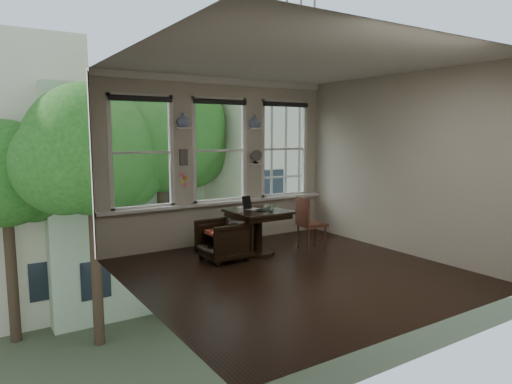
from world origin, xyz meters
TOP-DOWN VIEW (x-y plane):
  - ground at (0.00, 0.00)m, footprint 4.50×4.50m
  - ceiling at (0.00, 0.00)m, footprint 4.50×4.50m
  - wall_back at (0.00, 2.25)m, footprint 4.50×0.00m
  - wall_front at (0.00, -2.25)m, footprint 4.50×0.00m
  - wall_left at (-2.25, 0.00)m, footprint 0.00×4.50m
  - wall_right at (2.25, 0.00)m, footprint 0.00×4.50m
  - window_left at (-1.45, 2.25)m, footprint 1.10×0.12m
  - window_center at (0.00, 2.25)m, footprint 1.10×0.12m
  - window_right at (1.45, 2.25)m, footprint 1.10×0.12m
  - shelf_left at (-0.72, 2.15)m, footprint 0.26×0.16m
  - shelf_right at (0.72, 2.15)m, footprint 0.26×0.16m
  - intercom at (-0.72, 2.18)m, footprint 0.14×0.06m
  - sticky_notes at (-0.72, 2.19)m, footprint 0.16×0.01m
  - desk_fan at (0.72, 2.13)m, footprint 0.20×0.20m
  - vase_left at (-0.72, 2.15)m, footprint 0.24×0.24m
  - vase_right at (0.72, 2.15)m, footprint 0.24×0.24m
  - table at (0.12, 1.11)m, footprint 0.90×0.90m
  - armchair_left at (-0.54, 1.11)m, footprint 0.73×0.71m
  - cushion_red at (-0.54, 1.11)m, footprint 0.45×0.45m
  - side_chair_right at (1.07, 0.87)m, footprint 0.48×0.48m
  - laptop at (0.18, 0.99)m, footprint 0.30×0.20m
  - mug at (-0.25, 1.06)m, footprint 0.12×0.12m
  - drinking_glass at (0.20, 0.86)m, footprint 0.13×0.13m
  - tablet at (0.03, 1.31)m, footprint 0.16×0.08m
  - papers at (0.12, 1.20)m, footprint 0.32×0.36m

SIDE VIEW (x-z plane):
  - ground at x=0.00m, z-range 0.00..0.00m
  - armchair_left at x=-0.54m, z-range 0.00..0.65m
  - table at x=0.12m, z-range 0.00..0.75m
  - cushion_red at x=-0.54m, z-range 0.42..0.48m
  - side_chair_right at x=1.07m, z-range 0.00..0.92m
  - papers at x=0.12m, z-range 0.75..0.75m
  - laptop at x=0.18m, z-range 0.75..0.77m
  - drinking_glass at x=0.20m, z-range 0.75..0.84m
  - mug at x=-0.25m, z-range 0.75..0.85m
  - tablet at x=0.03m, z-range 0.75..0.97m
  - sticky_notes at x=-0.72m, z-range 1.13..1.37m
  - wall_back at x=0.00m, z-range -0.75..3.75m
  - wall_front at x=0.00m, z-range -0.75..3.75m
  - wall_left at x=-2.25m, z-range -0.75..3.75m
  - wall_right at x=2.25m, z-range -0.75..3.75m
  - desk_fan at x=0.72m, z-range 1.41..1.65m
  - intercom at x=-0.72m, z-range 1.46..1.74m
  - window_left at x=-1.45m, z-range 0.75..2.65m
  - window_center at x=0.00m, z-range 0.75..2.65m
  - window_right at x=1.45m, z-range 0.75..2.65m
  - shelf_left at x=-0.72m, z-range 2.08..2.12m
  - shelf_right at x=0.72m, z-range 2.08..2.12m
  - vase_left at x=-0.72m, z-range 2.12..2.36m
  - vase_right at x=0.72m, z-range 2.12..2.36m
  - ceiling at x=0.00m, z-range 3.00..3.00m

